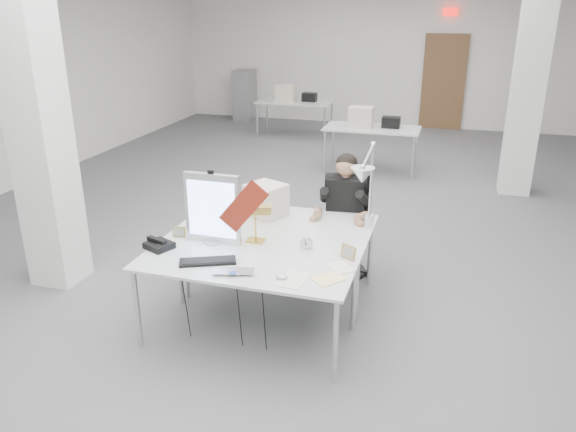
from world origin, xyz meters
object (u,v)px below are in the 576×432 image
Objects in this scene: desk_main at (247,261)px; seated_person at (345,196)px; monitor at (213,208)px; architect_lamp at (367,190)px; bankers_lamp at (255,222)px; desk_phone at (159,245)px; office_chair at (345,227)px; laptop at (233,275)px; beige_monitor at (266,200)px.

seated_person is (0.54, 1.42, 0.16)m from desk_main.
monitor is 0.70× the size of architect_lamp.
bankers_lamp is at bearing 99.07° from desk_main.
desk_phone is 0.24× the size of architect_lamp.
bankers_lamp is 0.86m from desk_phone.
architect_lamp is at bearing 47.97° from desk_phone.
office_chair is at bearing 83.33° from seated_person.
office_chair is 2.01m from desk_phone.
seated_person is 1.40× the size of monitor.
monitor is 1.95× the size of laptop.
desk_phone is (-0.81, 0.00, 0.04)m from desk_main.
laptop reaches higher than desk_main.
desk_phone reaches higher than laptop.
desk_main is 8.30× the size of desk_phone.
monitor is at bearing -135.11° from office_chair.
office_chair is (0.54, 1.47, -0.20)m from desk_main.
seated_person is 0.98× the size of architect_lamp.
monitor is (-0.95, -1.20, 0.53)m from office_chair.
beige_monitor is (0.63, 1.02, 0.13)m from desk_phone.
beige_monitor is (-0.17, 1.33, 0.15)m from laptop.
beige_monitor is (0.24, 0.75, -0.15)m from monitor.
seated_person reaches higher than desk_main.
beige_monitor is 0.38× the size of architect_lamp.
bankers_lamp reaches higher than laptop.
desk_main is at bearing 73.02° from laptop.
architect_lamp is (0.31, -0.71, 0.67)m from office_chair.
office_chair is 4.96× the size of desk_phone.
desk_phone is at bearing 143.08° from laptop.
bankers_lamp is (0.35, 0.11, -0.13)m from monitor.
laptop is (-0.54, -1.73, -0.13)m from seated_person.
seated_person is at bearing -96.67° from office_chair.
office_chair is 3.33× the size of laptop.
laptop is (-0.54, -1.78, 0.23)m from office_chair.
bankers_lamp is at bearing 78.62° from laptop.
desk_phone is 0.63× the size of beige_monitor.
office_chair reaches higher than desk_phone.
seated_person is 0.82m from beige_monitor.
seated_person is at bearing 50.98° from monitor.
laptop is (-0.01, -0.31, 0.03)m from desk_main.
laptop is 1.35m from beige_monitor.
monitor reaches higher than desk_phone.
desk_main is 1.05m from beige_monitor.
desk_phone is at bearing -139.22° from office_chair.
laptop is 1.49× the size of desk_phone.
laptop is 0.36× the size of architect_lamp.
desk_phone is (-0.40, -0.27, -0.29)m from monitor.
desk_main is at bearing -95.08° from bankers_lamp.
seated_person is 1.96m from desk_phone.
desk_phone reaches higher than desk_main.
desk_phone is 1.88m from architect_lamp.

